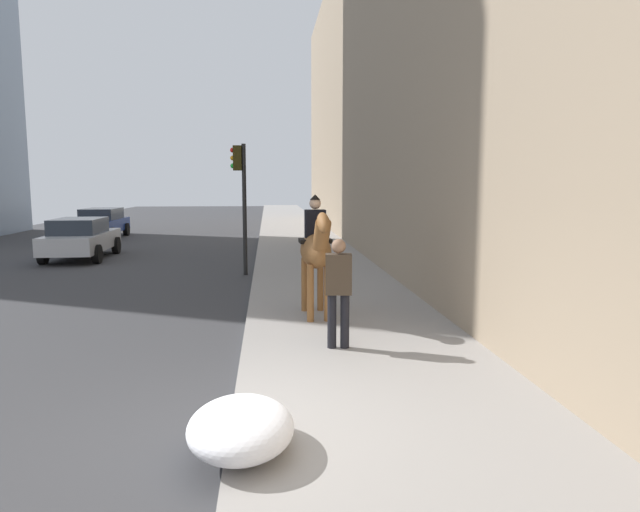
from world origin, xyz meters
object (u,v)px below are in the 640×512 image
mounted_horse_near (316,249)px  pedestrian_greeting (338,286)px  traffic_light_near_curb (241,188)px  car_mid_lane (81,238)px  car_near_lane (101,223)px

mounted_horse_near → pedestrian_greeting: (-2.09, -0.17, -0.33)m
traffic_light_near_curb → car_mid_lane: bearing=55.0°
mounted_horse_near → pedestrian_greeting: mounted_horse_near is taller
pedestrian_greeting → mounted_horse_near: bearing=10.4°
car_mid_lane → car_near_lane: bearing=9.5°
car_near_lane → car_mid_lane: size_ratio=1.02×
pedestrian_greeting → car_mid_lane: 14.21m
mounted_horse_near → car_near_lane: 19.70m
car_near_lane → car_mid_lane: 7.79m
mounted_horse_near → traffic_light_near_curb: traffic_light_near_curb is taller
pedestrian_greeting → car_mid_lane: pedestrian_greeting is taller
car_mid_lane → traffic_light_near_curb: traffic_light_near_curb is taller
pedestrian_greeting → car_near_lane: 21.64m
mounted_horse_near → car_mid_lane: size_ratio=0.54×
pedestrian_greeting → traffic_light_near_curb: size_ratio=0.45×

